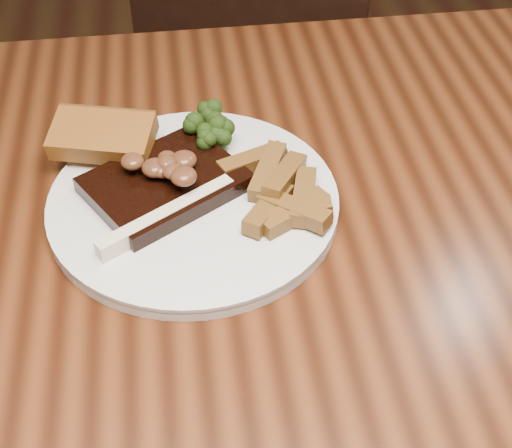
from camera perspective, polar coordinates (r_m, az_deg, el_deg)
The scene contains 9 objects.
dining_table at distance 0.77m, azimuth -0.99°, elevation -7.34°, with size 1.60×0.90×0.75m.
chair_far at distance 1.41m, azimuth 0.51°, elevation 8.88°, with size 0.50×0.50×0.81m.
plate at distance 0.75m, azimuth -5.00°, elevation 1.63°, with size 0.30×0.30×0.01m, color silver.
steak at distance 0.74m, azimuth -7.27°, elevation 3.15°, with size 0.15×0.11×0.02m, color black.
steak_bone at distance 0.71m, azimuth -7.09°, elevation 0.34°, with size 0.16×0.01×0.02m, color beige.
mushroom_pile at distance 0.73m, azimuth -7.53°, elevation 4.56°, with size 0.07×0.07×0.03m, color #552E1A, non-canonical shape.
garlic_bread at distance 0.80m, azimuth -11.98°, elevation 5.74°, with size 0.11×0.06×0.02m, color #93491A.
potato_wedges at distance 0.74m, azimuth 1.35°, elevation 3.18°, with size 0.10×0.10×0.02m, color brown, non-canonical shape.
broccoli_cluster at distance 0.80m, azimuth -2.77°, elevation 7.46°, with size 0.06×0.06×0.04m, color #1E340B, non-canonical shape.
Camera 1 is at (-0.05, -0.48, 1.26)m, focal length 50.00 mm.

